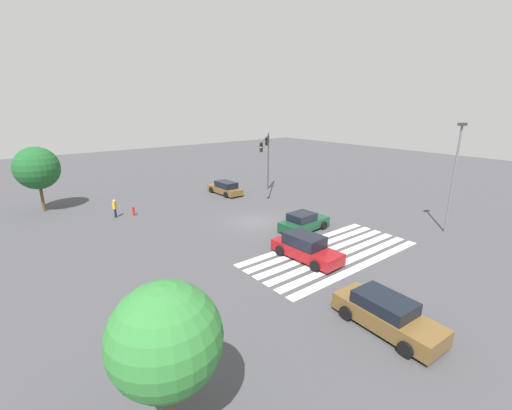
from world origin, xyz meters
The scene contains 12 objects.
ground_plane centered at (0.00, 0.00, 0.00)m, with size 111.99×111.99×0.00m, color #47474C.
crosswalk_markings centered at (0.00, -8.22, 0.00)m, with size 12.39×5.35×0.01m.
traffic_signal_mast centered at (6.64, 6.64, 4.80)m, with size 6.04×6.04×6.54m.
car_0 centered at (1.69, -3.94, 0.68)m, with size 4.29×2.19×1.47m.
car_1 centered at (3.13, 9.50, 0.69)m, with size 2.02×4.68×1.46m.
car_2 centered at (-4.42, -14.93, 0.72)m, with size 2.25×4.92×1.50m.
car_3 centered at (-1.98, -7.68, 0.75)m, with size 2.22×4.87×1.62m.
pedestrian centered at (-9.04, 8.62, 0.91)m, with size 0.41×0.41×1.63m.
street_light_pole_a centered at (10.13, -11.08, 4.98)m, with size 0.80×0.36×8.35m.
tree_corner_a centered at (-14.01, -13.66, 3.25)m, with size 3.31×3.31×4.91m.
tree_corner_b centered at (-13.71, 14.74, 4.07)m, with size 3.86×3.86×6.01m.
fire_hydrant centered at (-7.59, 8.16, 0.43)m, with size 0.22×0.22×0.86m.
Camera 1 is at (-17.06, -21.66, 9.59)m, focal length 24.00 mm.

